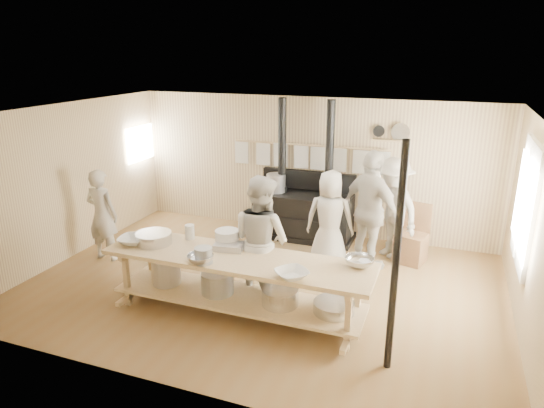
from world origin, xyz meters
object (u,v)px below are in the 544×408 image
prep_table (237,279)px  cook_center (330,219)px  stove (303,211)px  cook_far_left (102,215)px  cook_by_window (392,208)px  cook_right (371,211)px  roasting_pan (229,246)px  cook_left (261,240)px  chair (411,245)px

prep_table → cook_center: cook_center is taller
stove → cook_center: stove is taller
cook_far_left → cook_by_window: size_ratio=0.91×
prep_table → cook_right: size_ratio=1.84×
cook_center → cook_by_window: 1.16m
prep_table → roasting_pan: (-0.19, 0.18, 0.37)m
cook_left → cook_center: cook_left is taller
prep_table → cook_by_window: 3.20m
cook_right → chair: (0.63, 0.53, -0.69)m
cook_right → cook_far_left: bearing=49.8°
cook_far_left → roasting_pan: (2.67, -0.71, 0.11)m
cook_left → stove: bearing=-64.0°
cook_left → cook_right: size_ratio=0.94×
roasting_pan → cook_right: bearing=50.0°
cook_center → prep_table: bearing=61.8°
cook_far_left → cook_right: bearing=-164.5°
cook_far_left → stove: bearing=-143.3°
chair → roasting_pan: size_ratio=2.55×
prep_table → cook_right: cook_right is taller
cook_far_left → cook_right: 4.42m
prep_table → cook_right: (1.40, 2.06, 0.46)m
cook_center → cook_right: bearing=-179.4°
cook_left → cook_by_window: 2.68m
stove → prep_table: stove is taller
cook_left → cook_far_left: bearing=15.2°
cook_left → cook_center: size_ratio=1.14×
cook_center → roasting_pan: 2.04m
cook_center → cook_by_window: bearing=-148.2°
cook_right → chair: size_ratio=1.97×
stove → prep_table: size_ratio=0.72×
cook_far_left → cook_left: bearing=172.7°
cook_far_left → cook_left: size_ratio=0.86×
cook_far_left → cook_center: (3.62, 1.09, 0.02)m
cook_left → chair: size_ratio=1.84×
cook_right → roasting_pan: bearing=84.4°
chair → prep_table: bearing=-112.6°
prep_table → cook_right: 2.53m
prep_table → roasting_pan: roasting_pan is taller
stove → cook_by_window: size_ratio=1.50×
chair → roasting_pan: 3.33m
roasting_pan → cook_far_left: bearing=165.1°
cook_by_window → stove: bearing=-148.4°
stove → cook_center: bearing=-53.9°
stove → chair: 2.08m
cook_right → roasting_pan: (-1.59, -1.89, -0.09)m
prep_table → roasting_pan: size_ratio=9.22×
cook_left → cook_by_window: size_ratio=1.06×
cook_right → cook_center: bearing=42.2°
cook_far_left → cook_right: (4.26, 1.18, 0.19)m
cook_center → chair: bearing=-161.3°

